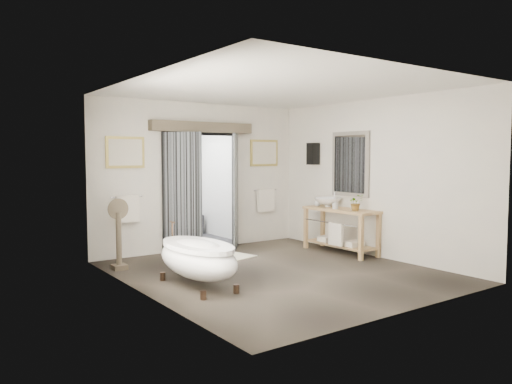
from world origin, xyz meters
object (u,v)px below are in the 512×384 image
vanity (340,227)px  rug (219,258)px  clawfoot_tub (198,258)px  basin (328,202)px

vanity → rug: size_ratio=1.33×
clawfoot_tub → rug: 2.00m
clawfoot_tub → basin: size_ratio=3.24×
rug → basin: size_ratio=2.24×
vanity → clawfoot_tub: bearing=-169.8°
vanity → basin: size_ratio=2.98×
rug → basin: basin is taller
vanity → rug: vanity is taller
vanity → basin: (0.06, 0.40, 0.44)m
clawfoot_tub → vanity: (3.43, 0.61, 0.09)m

